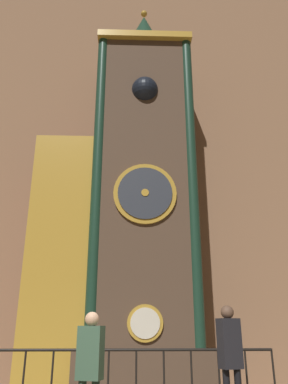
# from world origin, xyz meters

# --- Properties ---
(cathedral_back_wall) EXTENTS (24.00, 0.32, 13.62)m
(cathedral_back_wall) POSITION_xyz_m (-0.09, 5.77, 6.80)
(cathedral_back_wall) COLOR #936B4C
(cathedral_back_wall) RESTS_ON ground_plane
(clock_tower) EXTENTS (4.36, 1.81, 10.99)m
(clock_tower) POSITION_xyz_m (-0.02, 4.32, 4.46)
(clock_tower) COLOR brown
(clock_tower) RESTS_ON ground_plane
(railing_fence) EXTENTS (4.93, 0.05, 1.13)m
(railing_fence) POSITION_xyz_m (0.23, 2.30, 0.62)
(railing_fence) COLOR black
(railing_fence) RESTS_ON ground_plane
(visitor_near) EXTENTS (0.39, 0.31, 1.70)m
(visitor_near) POSITION_xyz_m (-0.43, 0.75, 1.02)
(visitor_near) COLOR #213427
(visitor_near) RESTS_ON ground_plane
(visitor_far) EXTENTS (0.39, 0.31, 1.83)m
(visitor_far) POSITION_xyz_m (1.72, 1.48, 1.11)
(visitor_far) COLOR black
(visitor_far) RESTS_ON ground_plane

